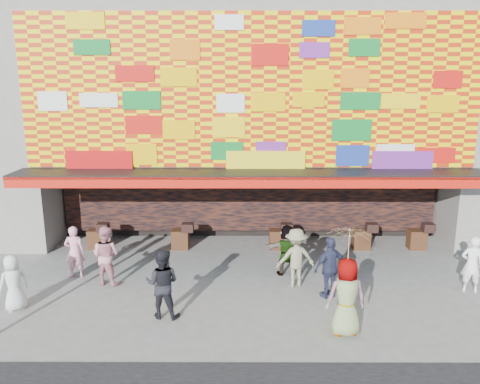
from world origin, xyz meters
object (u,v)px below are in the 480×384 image
at_px(ped_b, 75,252).
at_px(ped_f, 287,250).
at_px(ped_a, 14,283).
at_px(ped_d, 296,258).
at_px(ped_h, 472,264).
at_px(ped_g, 346,297).
at_px(parasol, 349,247).
at_px(ped_c, 162,283).
at_px(ped_i, 106,255).
at_px(ped_e, 330,268).

distance_m(ped_b, ped_f, 6.50).
relative_size(ped_a, ped_d, 0.87).
distance_m(ped_f, ped_h, 5.27).
distance_m(ped_g, parasol, 1.23).
bearing_deg(ped_c, ped_g, 176.77).
height_order(ped_g, ped_h, ped_g).
relative_size(ped_c, ped_h, 1.09).
height_order(ped_a, ped_c, ped_c).
distance_m(ped_b, ped_h, 11.66).
relative_size(ped_h, ped_i, 0.93).
relative_size(ped_d, parasol, 0.92).
relative_size(ped_g, ped_h, 1.15).
xyz_separation_m(ped_d, ped_h, (4.95, -0.38, -0.05)).
bearing_deg(ped_e, ped_a, -20.91).
distance_m(ped_c, ped_e, 4.58).
xyz_separation_m(ped_b, ped_g, (7.55, -3.34, 0.13)).
bearing_deg(parasol, ped_c, 169.29).
bearing_deg(ped_f, parasol, 104.27).
distance_m(ped_d, ped_f, 0.85).
relative_size(ped_b, ped_f, 1.02).
bearing_deg(ped_a, ped_h, 143.80).
distance_m(ped_c, ped_h, 8.66).
bearing_deg(ped_h, ped_b, 3.31).
height_order(ped_d, ped_i, ped_i).
height_order(ped_b, ped_f, ped_b).
xyz_separation_m(ped_a, ped_e, (8.39, 0.76, 0.12)).
height_order(ped_f, ped_h, ped_h).
height_order(ped_a, ped_i, ped_i).
height_order(ped_e, ped_g, ped_g).
relative_size(ped_h, parasol, 0.87).
distance_m(ped_b, ped_c, 3.98).
relative_size(ped_i, parasol, 0.93).
distance_m(ped_a, ped_b, 2.29).
xyz_separation_m(ped_b, ped_i, (1.10, -0.48, 0.07)).
bearing_deg(ped_d, parasol, 99.38).
bearing_deg(ped_g, ped_f, -78.15).
bearing_deg(ped_c, ped_i, -37.80).
xyz_separation_m(ped_g, ped_i, (-6.45, 2.86, -0.06)).
height_order(ped_f, ped_i, ped_i).
relative_size(ped_f, ped_g, 0.85).
bearing_deg(ped_b, ped_f, 177.36).
relative_size(ped_e, parasol, 0.92).
bearing_deg(ped_i, ped_h, -164.51).
distance_m(ped_a, ped_c, 3.97).
bearing_deg(ped_i, parasol, 174.41).
xyz_separation_m(ped_c, ped_h, (8.52, 1.50, -0.08)).
height_order(ped_g, ped_i, ped_g).
bearing_deg(ped_e, ped_h, 159.00).
distance_m(ped_a, ped_e, 8.43).
height_order(ped_e, ped_i, ped_i).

